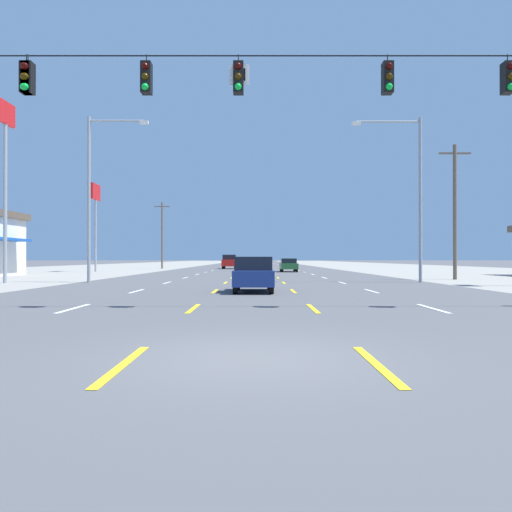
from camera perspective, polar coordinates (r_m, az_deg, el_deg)
name	(u,v)px	position (r m, az deg, el deg)	size (l,w,h in m)	color
ground_plane	(256,268)	(73.23, -0.05, -1.43)	(572.00, 572.00, 0.00)	#4C4C4F
lot_apron_left	(91,268)	(77.33, -18.72, -1.35)	(28.00, 440.00, 0.01)	gray
lot_apron_right	(420,268)	(77.27, 18.64, -1.35)	(28.00, 440.00, 0.01)	gray
lane_markings	(256,265)	(111.73, -0.02, -1.03)	(10.64, 227.60, 0.01)	white
signal_span_wire	(243,130)	(14.85, -1.52, 14.50)	(25.17, 0.52, 8.79)	brown
hatchback_center_turn_nearest	(254,274)	(21.37, -0.28, -2.12)	(1.72, 3.90, 1.54)	navy
sedan_inner_right_near	(289,265)	(53.43, 3.85, -1.04)	(1.80, 4.50, 1.46)	#235B2D
suv_inner_left_mid	(230,261)	(68.88, -3.09, -0.65)	(1.98, 4.90, 1.98)	red
sedan_center_turn_midfar	(256,261)	(133.67, -0.01, -0.58)	(1.80, 4.50, 1.46)	red
pole_sign_left_row_0	(6,152)	(33.09, -27.26, 10.81)	(0.24, 1.92, 10.78)	gray
pole_sign_left_row_1	(96,203)	(56.88, -18.23, 5.86)	(0.24, 2.58, 9.68)	gray
streetlight_left_row_0	(95,188)	(31.65, -18.36, 7.61)	(3.74, 0.26, 10.15)	gray
streetlight_right_row_0	(414,187)	(31.58, 17.96, 7.70)	(4.28, 0.26, 10.10)	gray
utility_pole_right_row_0	(455,209)	(36.61, 22.27, 5.08)	(2.20, 0.26, 9.36)	brown
utility_pole_left_row_1	(162,234)	(71.21, -10.91, 2.53)	(2.20, 0.26, 9.51)	brown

